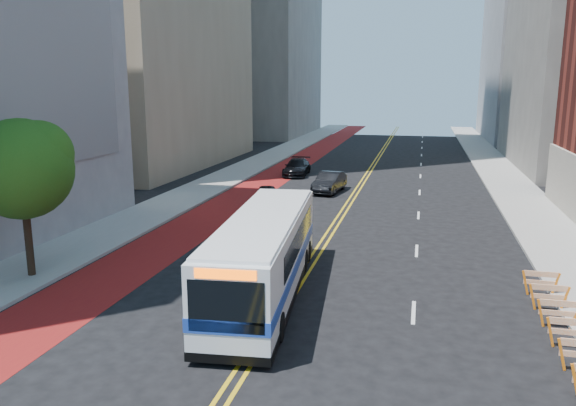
% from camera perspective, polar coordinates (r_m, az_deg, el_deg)
% --- Properties ---
extents(ground, '(160.00, 160.00, 0.00)m').
position_cam_1_polar(ground, '(16.76, -5.24, -17.32)').
color(ground, black).
rests_on(ground, ground).
extents(sidewalk_left, '(4.00, 140.00, 0.15)m').
position_cam_1_polar(sidewalk_left, '(47.62, -7.42, 2.05)').
color(sidewalk_left, gray).
rests_on(sidewalk_left, ground).
extents(sidewalk_right, '(4.00, 140.00, 0.15)m').
position_cam_1_polar(sidewalk_right, '(45.13, 22.40, 0.70)').
color(sidewalk_right, gray).
rests_on(sidewalk_right, ground).
extents(bus_lane_paint, '(3.60, 140.00, 0.01)m').
position_cam_1_polar(bus_lane_paint, '(46.40, -2.91, 1.79)').
color(bus_lane_paint, maroon).
rests_on(bus_lane_paint, ground).
extents(center_line_inner, '(0.14, 140.00, 0.01)m').
position_cam_1_polar(center_line_inner, '(44.85, 6.85, 1.36)').
color(center_line_inner, gold).
rests_on(center_line_inner, ground).
extents(center_line_outer, '(0.14, 140.00, 0.01)m').
position_cam_1_polar(center_line_outer, '(44.81, 7.31, 1.34)').
color(center_line_outer, gold).
rests_on(center_line_outer, ground).
extents(lane_dashes, '(0.14, 98.20, 0.01)m').
position_cam_1_polar(lane_dashes, '(52.45, 13.30, 2.66)').
color(lane_dashes, silver).
rests_on(lane_dashes, ground).
extents(construction_barriers, '(1.42, 10.91, 1.00)m').
position_cam_1_polar(construction_barriers, '(19.40, 27.22, -12.21)').
color(construction_barriers, orange).
rests_on(construction_barriers, ground).
extents(street_tree, '(4.20, 4.20, 6.70)m').
position_cam_1_polar(street_tree, '(25.74, -25.32, 3.51)').
color(street_tree, black).
rests_on(street_tree, sidewalk_left).
extents(transit_bus, '(3.69, 12.05, 3.26)m').
position_cam_1_polar(transit_bus, '(21.97, -2.38, -5.21)').
color(transit_bus, white).
rests_on(transit_bus, ground).
extents(car_a, '(2.33, 4.04, 1.29)m').
position_cam_1_polar(car_a, '(38.89, -2.22, 0.77)').
color(car_a, black).
rests_on(car_a, ground).
extents(car_b, '(2.17, 4.85, 1.55)m').
position_cam_1_polar(car_b, '(43.53, 4.22, 2.12)').
color(car_b, black).
rests_on(car_b, ground).
extents(car_c, '(2.37, 5.22, 1.48)m').
position_cam_1_polar(car_c, '(51.54, 0.91, 3.65)').
color(car_c, black).
rests_on(car_c, ground).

